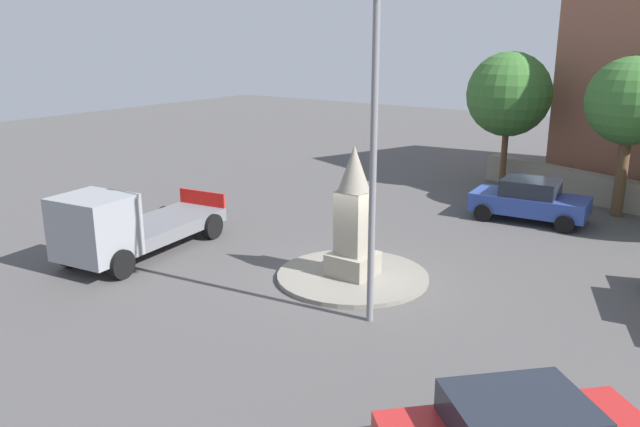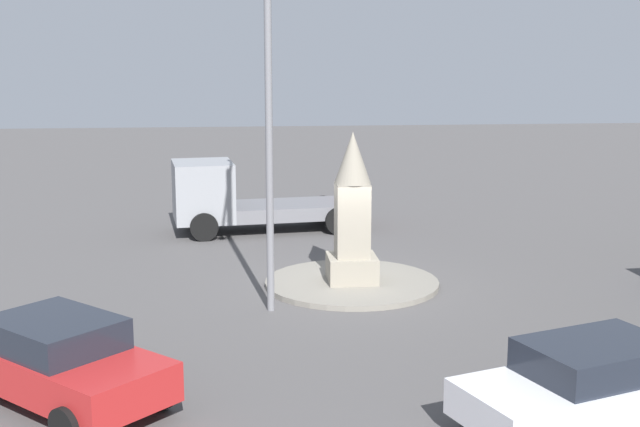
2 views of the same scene
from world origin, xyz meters
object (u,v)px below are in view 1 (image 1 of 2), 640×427
truck_grey_waiting (123,227)px  tree_near_wall (631,102)px  streetlamp (374,108)px  car_blue_approaching (530,200)px  tree_far_corner (509,94)px  monument (353,218)px

truck_grey_waiting → tree_near_wall: bearing=-128.4°
truck_grey_waiting → tree_near_wall: (-10.98, -13.87, 3.19)m
streetlamp → tree_near_wall: 13.50m
car_blue_approaching → tree_near_wall: 4.97m
tree_near_wall → tree_far_corner: size_ratio=0.99×
car_blue_approaching → streetlamp: bearing=88.2°
monument → car_blue_approaching: (-2.13, -8.55, -0.98)m
streetlamp → tree_far_corner: (2.34, -15.15, -0.95)m
tree_far_corner → truck_grey_waiting: bearing=69.8°
truck_grey_waiting → tree_far_corner: tree_far_corner is taller
monument → tree_near_wall: (-4.61, -11.14, 2.46)m
monument → tree_far_corner: bearing=-87.6°
streetlamp → truck_grey_waiting: bearing=4.8°
car_blue_approaching → tree_near_wall: size_ratio=0.71×
tree_near_wall → tree_far_corner: bearing=-20.9°
tree_near_wall → monument: bearing=67.5°
truck_grey_waiting → tree_far_corner: 17.14m
monument → tree_near_wall: tree_near_wall is taller
streetlamp → tree_far_corner: streetlamp is taller
monument → car_blue_approaching: monument is taller
tree_far_corner → tree_near_wall: bearing=159.1°
monument → truck_grey_waiting: size_ratio=0.61×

